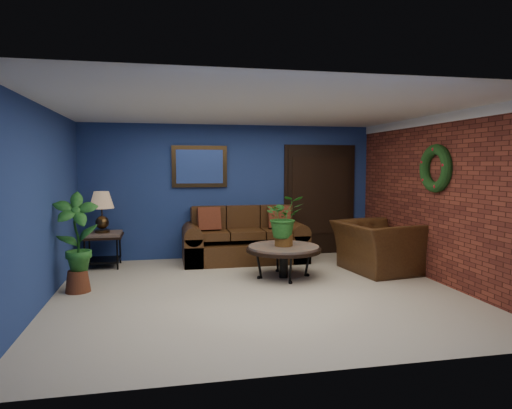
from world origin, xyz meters
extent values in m
plane|color=#C1B6A0|center=(0.00, 0.00, 0.00)|extent=(5.50, 5.50, 0.00)
cube|color=navy|center=(0.00, 2.50, 1.25)|extent=(5.50, 0.04, 2.50)
cube|color=navy|center=(-2.75, 0.00, 1.25)|extent=(0.04, 5.00, 2.50)
cube|color=maroon|center=(2.75, 0.00, 1.25)|extent=(0.04, 5.00, 2.50)
cube|color=white|center=(0.00, 0.00, 2.50)|extent=(5.50, 5.00, 0.02)
cube|color=white|center=(2.72, 0.00, 2.43)|extent=(0.03, 5.00, 0.14)
cube|color=#442F18|center=(-0.60, 2.46, 1.72)|extent=(1.02, 0.06, 0.77)
cube|color=black|center=(1.75, 2.47, 1.05)|extent=(1.44, 0.06, 2.18)
torus|color=black|center=(2.69, 0.05, 1.70)|extent=(0.16, 0.72, 0.72)
cube|color=#442A13|center=(0.16, 2.00, 0.18)|extent=(2.21, 0.96, 0.36)
cube|color=#442A13|center=(0.16, 2.35, 0.51)|extent=(1.89, 0.26, 0.91)
cube|color=#442A13|center=(-0.47, 1.94, 0.52)|extent=(0.61, 0.65, 0.14)
cube|color=#442A13|center=(0.16, 1.94, 0.52)|extent=(0.61, 0.65, 0.14)
cube|color=#442A13|center=(0.79, 1.94, 0.52)|extent=(0.61, 0.65, 0.14)
cube|color=#442A13|center=(-0.78, 2.00, 0.25)|extent=(0.32, 0.96, 0.50)
cube|color=#442A13|center=(1.11, 2.00, 0.25)|extent=(0.32, 0.96, 0.50)
cube|color=maroon|center=(-0.48, 1.98, 0.79)|extent=(0.40, 0.12, 0.40)
cube|color=maroon|center=(0.81, 1.98, 0.79)|extent=(0.40, 0.12, 0.40)
cylinder|color=#554E4A|center=(0.55, 0.71, 0.47)|extent=(1.10, 1.10, 0.05)
cylinder|color=black|center=(0.55, 0.71, 0.44)|extent=(1.16, 1.16, 0.05)
cylinder|color=black|center=(0.55, 0.71, 0.22)|extent=(0.14, 0.14, 0.45)
cube|color=#554E4A|center=(-2.30, 2.05, 0.57)|extent=(0.62, 0.62, 0.05)
cube|color=black|center=(-2.30, 2.05, 0.53)|extent=(0.65, 0.65, 0.04)
cube|color=black|center=(-2.30, 2.05, 0.12)|extent=(0.56, 0.56, 0.03)
cylinder|color=black|center=(-2.56, 1.79, 0.29)|extent=(0.03, 0.03, 0.57)
cylinder|color=black|center=(-2.04, 1.79, 0.29)|extent=(0.03, 0.03, 0.57)
cylinder|color=black|center=(-2.56, 2.31, 0.29)|extent=(0.03, 0.03, 0.57)
cylinder|color=black|center=(-2.04, 2.31, 0.29)|extent=(0.03, 0.03, 0.57)
cylinder|color=#442F18|center=(-2.30, 2.05, 0.62)|extent=(0.24, 0.24, 0.05)
sphere|color=#442F18|center=(-2.30, 2.05, 0.75)|extent=(0.22, 0.22, 0.22)
cylinder|color=#442F18|center=(-2.30, 2.05, 0.93)|extent=(0.02, 0.02, 0.29)
cone|color=#937456|center=(-2.30, 2.05, 1.13)|extent=(0.41, 0.41, 0.29)
cube|color=#542B18|center=(0.69, 2.05, 0.43)|extent=(0.45, 0.45, 0.04)
torus|color=#542B18|center=(0.66, 2.22, 0.73)|extent=(0.37, 0.09, 0.37)
cylinder|color=#542B18|center=(0.55, 1.86, 0.21)|extent=(0.03, 0.03, 0.41)
cylinder|color=#542B18|center=(0.88, 1.91, 0.21)|extent=(0.03, 0.03, 0.41)
cylinder|color=#542B18|center=(0.50, 2.19, 0.21)|extent=(0.03, 0.03, 0.41)
cylinder|color=#542B18|center=(0.83, 2.24, 0.21)|extent=(0.03, 0.03, 0.41)
imported|color=#442A13|center=(2.15, 0.80, 0.41)|extent=(1.27, 1.40, 0.82)
cylinder|color=brown|center=(0.55, 0.71, 0.59)|extent=(0.28, 0.28, 0.18)
imported|color=#1C551A|center=(0.55, 0.71, 0.96)|extent=(0.61, 0.54, 0.66)
cylinder|color=brown|center=(2.35, 1.50, 0.10)|extent=(0.26, 0.26, 0.20)
imported|color=#1C551A|center=(2.35, 1.50, 0.46)|extent=(0.41, 0.37, 0.62)
cylinder|color=brown|center=(-2.45, 0.51, 0.15)|extent=(0.34, 0.34, 0.30)
imported|color=#1C551A|center=(-2.45, 0.51, 0.82)|extent=(0.63, 0.45, 1.13)
camera|label=1|loc=(-1.28, -6.04, 1.75)|focal=32.00mm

